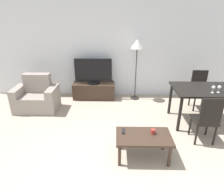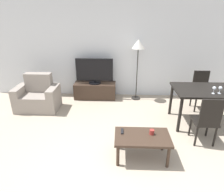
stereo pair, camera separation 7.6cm
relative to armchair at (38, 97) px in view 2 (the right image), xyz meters
The scene contains 14 objects.
ground_plane 3.02m from the armchair, 50.39° to the right, with size 18.00×18.00×0.00m, color tan.
wall_back 2.41m from the armchair, 27.73° to the left, with size 7.00×0.06×2.70m.
armchair is the anchor object (origin of this frame).
tv_stand 1.49m from the armchair, 29.06° to the left, with size 1.11×0.43×0.42m.
tv 1.56m from the armchair, 28.98° to the left, with size 0.98×0.32×0.67m.
coffee_table 2.90m from the armchair, 35.83° to the right, with size 0.87×0.52×0.41m.
dining_table 3.77m from the armchair, ahead, with size 1.25×0.86×0.77m.
dining_chair_near 3.72m from the armchair, 19.99° to the right, with size 0.40×0.40×0.92m.
dining_chair_far 3.94m from the armchair, ahead, with size 0.40×0.40×0.92m.
floor_lamp 2.74m from the armchair, 16.20° to the left, with size 0.32×0.32×1.59m.
remote_primary 2.58m from the armchair, 38.05° to the right, with size 0.04×0.15×0.02m.
cup_white_near 2.99m from the armchair, 33.24° to the right, with size 0.07×0.07×0.08m.
wine_glass_left 3.88m from the armchair, 11.37° to the right, with size 0.07×0.07×0.15m.
wine_glass_center 3.99m from the armchair, 10.86° to the right, with size 0.07×0.07×0.15m.
Camera 2 is at (0.06, -2.03, 2.22)m, focal length 32.00 mm.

